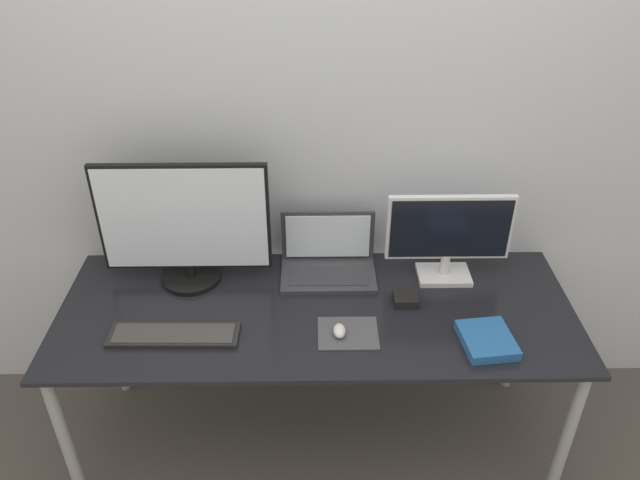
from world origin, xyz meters
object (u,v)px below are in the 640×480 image
object	(u,v)px
laptop	(328,259)
power_brick	(405,299)
mouse	(339,331)
keyboard	(174,335)
monitor_right	(449,235)
book	(487,340)
monitor_left	(184,225)

from	to	relation	value
laptop	power_brick	size ratio (longest dim) A/B	4.18
mouse	power_brick	size ratio (longest dim) A/B	0.78
laptop	mouse	world-z (taller)	laptop
mouse	keyboard	bearing A→B (deg)	179.83
monitor_right	power_brick	distance (m)	0.29
keyboard	book	distance (m)	1.08
monitor_right	mouse	xyz separation A→B (m)	(-0.42, -0.34, -0.17)
mouse	power_brick	xyz separation A→B (m)	(0.25, 0.18, -0.01)
monitor_left	mouse	bearing A→B (deg)	-31.04
monitor_left	monitor_right	xyz separation A→B (m)	(0.99, 0.00, -0.05)
monitor_left	book	bearing A→B (deg)	-20.03
keyboard	power_brick	world-z (taller)	power_brick
keyboard	mouse	distance (m)	0.57
keyboard	laptop	bearing A→B (deg)	35.14
monitor_right	monitor_left	bearing A→B (deg)	-180.00
book	monitor_left	bearing A→B (deg)	159.97
monitor_left	power_brick	distance (m)	0.87
mouse	monitor_left	bearing A→B (deg)	148.96
book	power_brick	world-z (taller)	same
monitor_right	book	bearing A→B (deg)	-78.69
keyboard	mouse	size ratio (longest dim) A/B	6.55
monitor_left	book	distance (m)	1.16
monitor_left	monitor_right	distance (m)	0.99
book	keyboard	bearing A→B (deg)	177.31
power_brick	laptop	bearing A→B (deg)	144.14
keyboard	monitor_right	bearing A→B (deg)	18.76
monitor_left	keyboard	distance (m)	0.41
laptop	book	size ratio (longest dim) A/B	1.74
laptop	keyboard	xyz separation A→B (m)	(-0.54, -0.38, -0.05)
monitor_right	keyboard	xyz separation A→B (m)	(-1.00, -0.34, -0.19)
laptop	book	xyz separation A→B (m)	(0.53, -0.43, -0.04)
keyboard	power_brick	xyz separation A→B (m)	(0.83, 0.18, 0.01)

